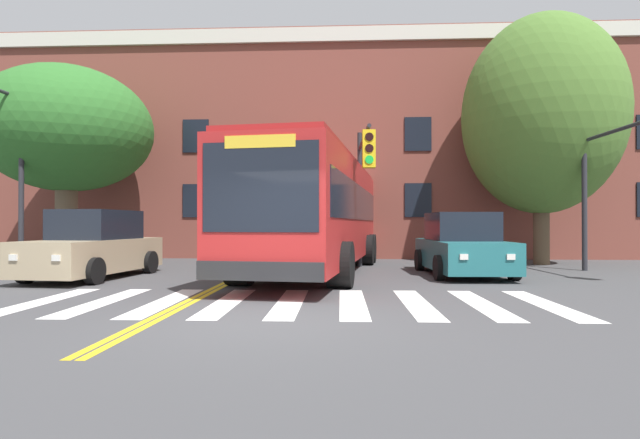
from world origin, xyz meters
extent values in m
plane|color=#424244|center=(0.00, 0.00, 0.00)|extent=(120.00, 120.00, 0.00)
cube|color=white|center=(-4.50, 1.65, 0.00)|extent=(0.52, 3.50, 0.01)
cube|color=white|center=(-3.33, 1.66, 0.00)|extent=(0.52, 3.50, 0.01)
cube|color=white|center=(-2.16, 1.67, 0.00)|extent=(0.52, 3.50, 0.01)
cube|color=white|center=(-0.99, 1.68, 0.00)|extent=(0.52, 3.50, 0.01)
cube|color=white|center=(0.18, 1.70, 0.00)|extent=(0.52, 3.50, 0.01)
cube|color=white|center=(1.34, 1.71, 0.00)|extent=(0.52, 3.50, 0.01)
cube|color=white|center=(2.51, 1.72, 0.00)|extent=(0.52, 3.50, 0.01)
cube|color=white|center=(3.68, 1.73, 0.00)|extent=(0.52, 3.50, 0.01)
cube|color=white|center=(4.85, 1.75, 0.00)|extent=(0.52, 3.50, 0.01)
cube|color=gold|center=(-1.80, 15.70, 0.00)|extent=(0.12, 36.00, 0.01)
cube|color=gold|center=(-1.64, 15.70, 0.00)|extent=(0.12, 36.00, 0.01)
cube|color=#B22323|center=(0.39, 7.75, 1.82)|extent=(4.05, 12.29, 2.84)
cube|color=black|center=(1.64, 7.59, 2.10)|extent=(1.46, 11.01, 1.02)
cube|color=black|center=(-0.87, 7.91, 2.10)|extent=(1.46, 11.01, 1.02)
cube|color=black|center=(-0.39, 1.76, 2.16)|extent=(2.24, 0.32, 1.70)
cube|color=yellow|center=(-0.39, 1.75, 3.01)|extent=(1.37, 0.21, 0.24)
cube|color=#232326|center=(-0.40, 1.73, 0.58)|extent=(2.45, 0.42, 0.36)
cube|color=maroon|center=(0.39, 7.75, 3.32)|extent=(3.84, 11.79, 0.16)
cylinder|color=black|center=(1.09, 3.89, 0.53)|extent=(0.69, 1.13, 1.07)
cylinder|color=black|center=(-1.28, 4.20, 0.53)|extent=(0.69, 1.13, 1.07)
cylinder|color=black|center=(1.93, 10.29, 0.53)|extent=(0.69, 1.13, 1.07)
cylinder|color=black|center=(-0.45, 10.60, 0.53)|extent=(0.69, 1.13, 1.07)
cylinder|color=black|center=(2.07, 11.38, 0.53)|extent=(0.69, 1.13, 1.07)
cylinder|color=black|center=(-0.31, 11.69, 0.53)|extent=(0.69, 1.13, 1.07)
cube|color=tan|center=(-5.60, 5.66, 0.61)|extent=(2.18, 4.64, 0.86)
cube|color=black|center=(-5.58, 5.79, 1.44)|extent=(1.79, 2.29, 0.79)
cube|color=white|center=(-5.27, 3.35, 0.70)|extent=(0.20, 0.06, 0.14)
cube|color=white|center=(-6.33, 3.45, 0.70)|extent=(0.20, 0.06, 0.14)
cylinder|color=black|center=(-4.82, 4.19, 0.33)|extent=(0.28, 0.68, 0.66)
cylinder|color=black|center=(-6.63, 4.35, 0.33)|extent=(0.28, 0.68, 0.66)
cylinder|color=black|center=(-4.56, 6.96, 0.33)|extent=(0.28, 0.68, 0.66)
cylinder|color=black|center=(-6.38, 7.13, 0.33)|extent=(0.28, 0.68, 0.66)
cube|color=#236B70|center=(4.55, 6.94, 0.59)|extent=(2.05, 4.50, 0.81)
cube|color=black|center=(4.55, 7.07, 1.39)|extent=(1.77, 2.19, 0.79)
cube|color=white|center=(5.20, 4.72, 0.67)|extent=(0.20, 0.05, 0.14)
cube|color=white|center=(4.07, 4.68, 0.67)|extent=(0.20, 0.05, 0.14)
cylinder|color=black|center=(5.57, 5.60, 0.33)|extent=(0.24, 0.67, 0.66)
cylinder|color=black|center=(3.64, 5.53, 0.33)|extent=(0.24, 0.67, 0.66)
cylinder|color=black|center=(5.47, 8.35, 0.33)|extent=(0.24, 0.67, 0.66)
cylinder|color=black|center=(3.54, 8.27, 0.33)|extent=(0.24, 0.67, 0.66)
cylinder|color=#28282D|center=(8.69, 8.48, 2.33)|extent=(0.16, 0.16, 4.67)
cylinder|color=#28282D|center=(8.77, 6.38, 4.07)|extent=(0.27, 4.20, 0.11)
cylinder|color=#28282D|center=(-8.99, 7.68, 2.97)|extent=(0.16, 0.16, 5.94)
cylinder|color=#28282D|center=(1.71, 9.67, 2.30)|extent=(0.16, 0.16, 4.60)
cylinder|color=#28282D|center=(1.78, 7.65, 4.05)|extent=(0.24, 4.06, 0.11)
cube|color=yellow|center=(1.84, 5.77, 3.45)|extent=(0.35, 0.29, 1.00)
cylinder|color=black|center=(1.84, 5.62, 3.75)|extent=(0.22, 0.04, 0.22)
cylinder|color=black|center=(1.84, 5.62, 3.45)|extent=(0.22, 0.04, 0.22)
cylinder|color=green|center=(1.84, 5.62, 3.15)|extent=(0.22, 0.04, 0.22)
cylinder|color=brown|center=(8.27, 10.81, 1.18)|extent=(0.55, 0.55, 2.37)
ellipsoid|color=#4C752D|center=(8.27, 10.81, 5.42)|extent=(7.63, 7.74, 7.18)
cylinder|color=brown|center=(-8.86, 10.00, 1.49)|extent=(0.76, 0.76, 2.98)
ellipsoid|color=#2D6B28|center=(-8.86, 10.00, 4.88)|extent=(8.11, 8.14, 4.49)
cube|color=brown|center=(-0.44, 17.77, 4.88)|extent=(34.94, 9.04, 9.77)
cube|color=beige|center=(-0.44, 13.17, 9.37)|extent=(34.94, 0.16, 0.60)
cube|color=black|center=(-5.10, 13.22, 2.44)|extent=(1.10, 0.06, 1.40)
cube|color=black|center=(4.22, 13.22, 2.44)|extent=(1.10, 0.06, 1.40)
cube|color=black|center=(-5.10, 13.22, 5.18)|extent=(1.10, 0.06, 1.40)
cube|color=black|center=(4.22, 13.22, 5.18)|extent=(1.10, 0.06, 1.40)
camera|label=1|loc=(1.21, -7.51, 1.47)|focal=28.00mm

